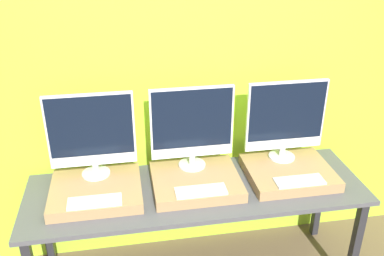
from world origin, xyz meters
TOP-DOWN VIEW (x-y plane):
  - wall_back at (0.00, 0.73)m, footprint 8.00×0.04m
  - workbench at (0.00, 0.33)m, footprint 2.11×0.66m
  - wooden_riser_left at (-0.61, 0.36)m, footprint 0.54×0.47m
  - monitor_left at (-0.61, 0.49)m, footprint 0.52×0.17m
  - keyboard_left at (-0.61, 0.19)m, footprint 0.30×0.11m
  - wooden_riser_center at (0.00, 0.36)m, footprint 0.54×0.47m
  - monitor_center at (0.00, 0.49)m, footprint 0.52×0.17m
  - keyboard_center at (0.00, 0.19)m, footprint 0.30×0.11m
  - wooden_riser_right at (0.61, 0.36)m, footprint 0.54×0.47m
  - monitor_right at (0.61, 0.49)m, footprint 0.52×0.17m
  - keyboard_right at (0.61, 0.19)m, footprint 0.30×0.11m

SIDE VIEW (x-z plane):
  - workbench at x=0.00m, z-range 0.29..1.02m
  - wooden_riser_left at x=-0.61m, z-range 0.72..0.79m
  - wooden_riser_center at x=0.00m, z-range 0.72..0.79m
  - wooden_riser_right at x=0.61m, z-range 0.72..0.79m
  - keyboard_left at x=-0.61m, z-range 0.79..0.80m
  - keyboard_center at x=0.00m, z-range 0.79..0.80m
  - keyboard_right at x=0.61m, z-range 0.79..0.80m
  - monitor_left at x=-0.61m, z-range 0.81..1.35m
  - monitor_center at x=0.00m, z-range 0.81..1.35m
  - monitor_right at x=0.61m, z-range 0.81..1.35m
  - wall_back at x=0.00m, z-range 0.00..2.60m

